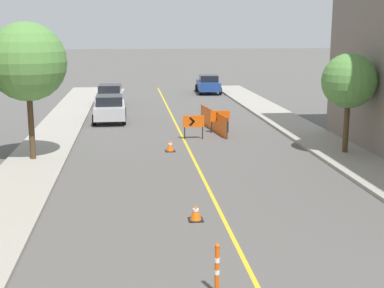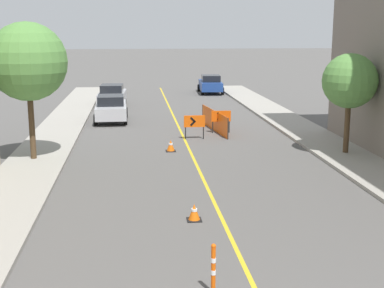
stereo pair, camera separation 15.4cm
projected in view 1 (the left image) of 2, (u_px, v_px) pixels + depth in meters
name	position (u px, v px, depth m)	size (l,w,h in m)	color
lane_stripe	(182.00, 136.00, 27.97)	(0.12, 47.07, 0.01)	gold
sidewalk_left	(52.00, 138.00, 27.20)	(2.50, 47.07, 0.14)	#9E998E
sidewalk_right	(305.00, 132.00, 28.71)	(2.50, 47.07, 0.14)	#9E998E
traffic_cone_second	(196.00, 212.00, 15.57)	(0.43, 0.43, 0.50)	black
traffic_cone_third	(170.00, 146.00, 24.39)	(0.45, 0.45, 0.53)	black
delineator_post_front	(217.00, 272.00, 11.19)	(0.31, 0.31, 1.13)	black
arrow_barricade_primary	(194.00, 122.00, 26.96)	(1.08, 0.09, 1.22)	#EF560C
arrow_barricade_secondary	(220.00, 117.00, 28.65)	(1.05, 0.08, 1.20)	#EF560C
safety_mesh_fence	(213.00, 121.00, 29.35)	(0.70, 5.06, 1.11)	#EF560C
parked_car_curb_near	(110.00, 108.00, 32.21)	(1.95, 4.34, 1.59)	#B7B7BC
parked_car_curb_mid	(110.00, 95.00, 38.46)	(2.01, 4.38, 1.59)	#B7B7BC
parked_car_curb_far	(208.00, 84.00, 46.48)	(2.05, 4.40, 1.59)	navy
street_tree_left_near	(27.00, 62.00, 21.65)	(3.21, 3.21, 5.65)	#4C3823
street_tree_right_near	(349.00, 81.00, 23.05)	(2.37, 2.37, 4.34)	#4C3823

